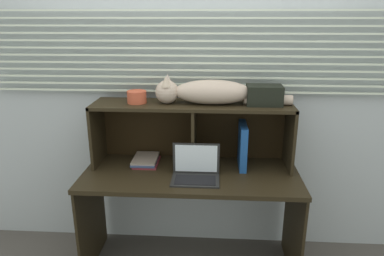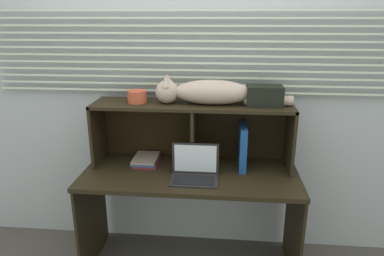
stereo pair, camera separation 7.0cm
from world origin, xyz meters
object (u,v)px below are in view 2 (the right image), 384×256
at_px(laptop, 195,171).
at_px(book_stack, 146,160).
at_px(binder_upright, 243,146).
at_px(small_basket, 137,97).
at_px(storage_box, 264,96).
at_px(cat, 207,92).

relative_size(laptop, book_stack, 1.28).
distance_m(binder_upright, book_stack, 0.70).
relative_size(laptop, small_basket, 2.36).
distance_m(small_basket, storage_box, 0.85).
height_order(cat, book_stack, cat).
height_order(cat, small_basket, cat).
height_order(binder_upright, book_stack, binder_upright).
distance_m(cat, laptop, 0.53).
height_order(laptop, small_basket, small_basket).
relative_size(laptop, storage_box, 1.32).
bearing_deg(laptop, storage_box, 26.78).
bearing_deg(cat, small_basket, 180.00).
bearing_deg(small_basket, book_stack, -0.91).
relative_size(book_stack, storage_box, 1.03).
bearing_deg(laptop, binder_upright, 35.35).
relative_size(cat, book_stack, 3.79).
bearing_deg(binder_upright, book_stack, -179.94).
bearing_deg(storage_box, book_stack, -179.95).
relative_size(binder_upright, storage_box, 1.32).
bearing_deg(storage_box, laptop, -153.22).
distance_m(cat, binder_upright, 0.45).
distance_m(book_stack, storage_box, 0.95).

